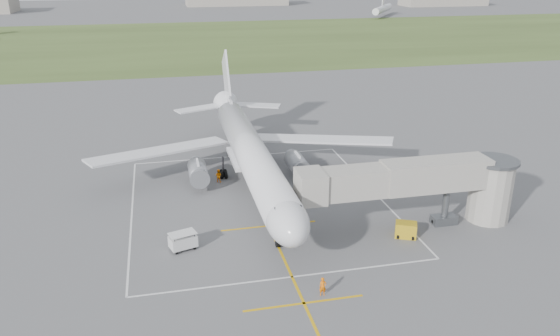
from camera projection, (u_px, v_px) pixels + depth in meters
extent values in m
plane|color=#565658|center=(252.00, 189.00, 65.82)|extent=(700.00, 700.00, 0.00)
cube|color=#3D4F22|center=(185.00, 41.00, 184.19)|extent=(700.00, 120.00, 0.02)
cube|color=#CD980C|center=(260.00, 206.00, 61.26)|extent=(0.25, 60.00, 0.01)
cube|color=#CD980C|center=(304.00, 303.00, 43.96)|extent=(10.00, 0.25, 0.01)
cube|color=#CD980C|center=(269.00, 226.00, 56.71)|extent=(10.00, 0.25, 0.01)
cube|color=silver|center=(237.00, 156.00, 76.74)|extent=(28.00, 0.20, 0.01)
cube|color=silver|center=(292.00, 277.00, 47.60)|extent=(28.00, 0.20, 0.01)
cube|color=silver|center=(132.00, 214.00, 59.28)|extent=(0.20, 32.00, 0.01)
cube|color=silver|center=(373.00, 192.00, 65.06)|extent=(0.20, 32.00, 0.01)
cylinder|color=silver|center=(251.00, 154.00, 64.20)|extent=(3.80, 36.00, 3.80)
ellipsoid|color=silver|center=(287.00, 221.00, 47.81)|extent=(3.80, 7.22, 3.80)
cube|color=black|center=(289.00, 214.00, 46.62)|extent=(2.40, 1.60, 0.99)
cone|color=silver|center=(228.00, 107.00, 82.73)|extent=(3.80, 6.00, 3.80)
cube|color=silver|center=(322.00, 139.00, 72.14)|extent=(17.93, 11.24, 1.23)
cube|color=silver|center=(160.00, 151.00, 67.81)|extent=(17.93, 11.24, 1.23)
cube|color=silver|center=(247.00, 158.00, 67.49)|extent=(4.20, 8.00, 0.50)
cube|color=silver|center=(226.00, 78.00, 81.83)|extent=(0.30, 7.89, 8.65)
cube|color=silver|center=(229.00, 101.00, 80.90)|extent=(0.35, 5.00, 1.20)
cube|color=silver|center=(256.00, 105.00, 83.25)|extent=(7.85, 5.03, 0.20)
cube|color=silver|center=(200.00, 108.00, 81.52)|extent=(7.85, 5.03, 0.20)
cylinder|color=gray|center=(297.00, 163.00, 68.69)|extent=(2.30, 4.20, 2.30)
cube|color=silver|center=(298.00, 158.00, 68.13)|extent=(0.25, 2.40, 1.20)
cylinder|color=gray|center=(198.00, 171.00, 66.13)|extent=(2.30, 4.20, 2.30)
cube|color=silver|center=(198.00, 166.00, 65.57)|extent=(0.25, 2.40, 1.20)
cylinder|color=black|center=(278.00, 235.00, 52.15)|extent=(0.18, 0.18, 2.60)
cylinder|color=black|center=(277.00, 243.00, 52.44)|extent=(0.28, 0.80, 0.80)
cylinder|color=black|center=(279.00, 243.00, 52.49)|extent=(0.28, 0.80, 0.80)
cylinder|color=black|center=(268.00, 164.00, 70.01)|extent=(0.22, 0.22, 2.80)
cylinder|color=black|center=(267.00, 171.00, 69.96)|extent=(0.32, 0.96, 0.96)
cylinder|color=black|center=(271.00, 171.00, 70.08)|extent=(0.32, 0.96, 0.96)
cylinder|color=black|center=(265.00, 169.00, 70.60)|extent=(0.32, 0.96, 0.96)
cylinder|color=black|center=(270.00, 169.00, 70.72)|extent=(0.32, 0.96, 0.96)
cylinder|color=black|center=(223.00, 167.00, 68.81)|extent=(0.22, 0.22, 2.80)
cylinder|color=black|center=(222.00, 175.00, 68.77)|extent=(0.32, 0.96, 0.96)
cylinder|color=black|center=(226.00, 175.00, 68.88)|extent=(0.32, 0.96, 0.96)
cylinder|color=black|center=(221.00, 173.00, 69.40)|extent=(0.32, 0.96, 0.96)
cylinder|color=black|center=(225.00, 173.00, 69.52)|extent=(0.32, 0.96, 0.96)
cube|color=gray|center=(353.00, 182.00, 53.11)|extent=(11.09, 2.90, 2.80)
cube|color=gray|center=(435.00, 174.00, 54.87)|extent=(11.09, 3.10, 3.00)
cube|color=gray|center=(311.00, 186.00, 52.22)|extent=(2.60, 3.40, 3.00)
cylinder|color=#505357|center=(446.00, 205.00, 56.48)|extent=(0.70, 0.70, 4.20)
cube|color=#505357|center=(444.00, 220.00, 57.07)|extent=(2.60, 1.40, 0.90)
cylinder|color=gray|center=(490.00, 191.00, 57.12)|extent=(4.40, 4.40, 6.40)
cylinder|color=#505357|center=(495.00, 161.00, 55.90)|extent=(5.00, 5.00, 0.30)
cylinder|color=black|center=(435.00, 221.00, 56.90)|extent=(0.70, 0.30, 0.70)
cylinder|color=black|center=(452.00, 220.00, 57.31)|extent=(0.70, 0.30, 0.70)
cube|color=#BB9817|center=(406.00, 230.00, 54.22)|extent=(2.45, 2.10, 1.56)
cylinder|color=black|center=(398.00, 237.00, 54.04)|extent=(0.38, 0.50, 0.46)
cylinder|color=black|center=(413.00, 238.00, 53.75)|extent=(0.38, 0.50, 0.46)
cube|color=silver|center=(183.00, 241.00, 51.85)|extent=(2.82, 2.17, 1.09)
cube|color=silver|center=(182.00, 233.00, 51.55)|extent=(2.82, 2.17, 0.08)
cylinder|color=black|center=(175.00, 245.00, 50.83)|extent=(0.08, 0.08, 1.29)
cylinder|color=black|center=(195.00, 240.00, 51.76)|extent=(0.08, 0.08, 1.29)
cylinder|color=black|center=(171.00, 239.00, 51.79)|extent=(0.08, 0.08, 1.29)
cylinder|color=black|center=(190.00, 234.00, 52.73)|extent=(0.08, 0.08, 1.29)
cylinder|color=black|center=(176.00, 252.00, 51.22)|extent=(0.29, 0.43, 0.40)
cylinder|color=black|center=(194.00, 247.00, 52.06)|extent=(0.29, 0.43, 0.40)
cylinder|color=black|center=(172.00, 247.00, 52.10)|extent=(0.29, 0.43, 0.40)
cylinder|color=black|center=(190.00, 243.00, 52.94)|extent=(0.29, 0.43, 0.40)
imported|color=#E06307|center=(323.00, 287.00, 44.74)|extent=(0.62, 0.44, 1.63)
imported|color=orange|center=(218.00, 176.00, 67.64)|extent=(1.01, 0.93, 1.67)
cylinder|color=silver|center=(383.00, 9.00, 262.40)|extent=(20.62, 28.28, 3.20)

